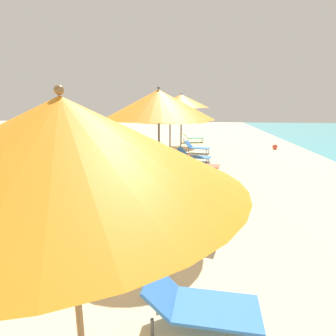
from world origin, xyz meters
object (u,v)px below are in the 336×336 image
at_px(umbrella_farthest, 182,104).
at_px(lounger_fourth_shoreside, 201,164).
at_px(umbrella_fourth, 170,111).
at_px(lounger_fifth_inland, 193,155).
at_px(lounger_third_shoreside, 207,191).
at_px(lounger_third_inland, 177,220).
at_px(lounger_farthest_shoreside, 192,138).
at_px(person_walking_far, 12,170).
at_px(beach_ball, 275,147).
at_px(lounger_fifth_shoreside, 196,147).
at_px(umbrella_fifth, 181,101).
at_px(umbrella_third, 159,105).
at_px(umbrella_second, 64,143).
at_px(lounger_second_shoreside, 199,304).

bearing_deg(umbrella_farthest, lounger_fourth_shoreside, -80.20).
relative_size(umbrella_fourth, lounger_fifth_inland, 1.75).
distance_m(lounger_third_shoreside, lounger_third_inland, 1.98).
xyz_separation_m(umbrella_fourth, lounger_farthest_shoreside, (0.61, 8.76, -1.93)).
distance_m(person_walking_far, beach_ball, 13.12).
bearing_deg(lounger_third_inland, lounger_third_shoreside, 84.12).
xyz_separation_m(lounger_fourth_shoreside, person_walking_far, (-4.61, -4.20, 0.67)).
bearing_deg(lounger_fifth_inland, lounger_fifth_shoreside, 98.28).
bearing_deg(lounger_fifth_shoreside, beach_ball, 34.95).
height_order(lounger_fifth_shoreside, person_walking_far, person_walking_far).
distance_m(umbrella_fourth, umbrella_farthest, 7.75).
height_order(lounger_third_inland, umbrella_fifth, umbrella_fifth).
height_order(umbrella_third, umbrella_farthest, umbrella_third).
bearing_deg(umbrella_farthest, lounger_third_shoreside, -82.94).
bearing_deg(lounger_third_inland, umbrella_farthest, 105.67).
xyz_separation_m(umbrella_fourth, umbrella_fifth, (0.14, 3.78, 0.37)).
relative_size(lounger_third_inland, lounger_fifth_inland, 1.04).
height_order(lounger_third_inland, person_walking_far, person_walking_far).
distance_m(umbrella_fourth, lounger_fifth_shoreside, 5.25).
xyz_separation_m(umbrella_second, lounger_fifth_shoreside, (0.78, 12.38, -1.95)).
height_order(lounger_fourth_shoreside, person_walking_far, person_walking_far).
bearing_deg(umbrella_farthest, lounger_farthest_shoreside, 56.37).
height_order(lounger_second_shoreside, lounger_third_inland, lounger_third_inland).
bearing_deg(lounger_third_shoreside, person_walking_far, 178.69).
distance_m(umbrella_fifth, umbrella_farthest, 3.98).
bearing_deg(person_walking_far, lounger_third_inland, 79.71).
bearing_deg(beach_ball, lounger_second_shoreside, -108.30).
bearing_deg(lounger_third_shoreside, umbrella_third, -150.04).
height_order(umbrella_fifth, lounger_farthest_shoreside, umbrella_fifth).
bearing_deg(umbrella_second, lounger_fourth_shoreside, 83.43).
bearing_deg(umbrella_farthest, lounger_fifth_shoreside, -71.93).
xyz_separation_m(lounger_third_shoreside, lounger_farthest_shoreside, (-0.59, 11.24, -0.01)).
bearing_deg(lounger_third_shoreside, lounger_second_shoreside, -103.42).
xyz_separation_m(lounger_farthest_shoreside, person_walking_far, (-4.11, -12.00, 0.61)).
xyz_separation_m(umbrella_fifth, beach_ball, (5.14, 2.70, -2.48)).
height_order(lounger_farthest_shoreside, person_walking_far, person_walking_far).
distance_m(umbrella_fourth, lounger_fifth_inland, 3.42).
distance_m(lounger_fourth_shoreside, lounger_fifth_shoreside, 3.84).
distance_m(lounger_fifth_inland, umbrella_farthest, 5.59).
xyz_separation_m(lounger_fourth_shoreside, lounger_fifth_inland, (-0.34, 1.72, 0.01)).
bearing_deg(lounger_third_inland, lounger_farthest_shoreside, 102.50).
distance_m(umbrella_second, umbrella_fifth, 11.37).
distance_m(lounger_second_shoreside, lounger_fifth_shoreside, 11.27).
height_order(umbrella_fifth, umbrella_farthest, umbrella_fifth).
bearing_deg(umbrella_third, person_walking_far, 177.27).
xyz_separation_m(lounger_fifth_inland, umbrella_farthest, (-0.83, 5.07, 2.21)).
bearing_deg(lounger_fifth_shoreside, lounger_fourth_shoreside, -72.92).
bearing_deg(person_walking_far, umbrella_fourth, 137.77).
xyz_separation_m(lounger_second_shoreside, lounger_fifth_shoreside, (-0.10, 11.27, 0.04)).
height_order(lounger_fifth_shoreside, beach_ball, lounger_fifth_shoreside).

